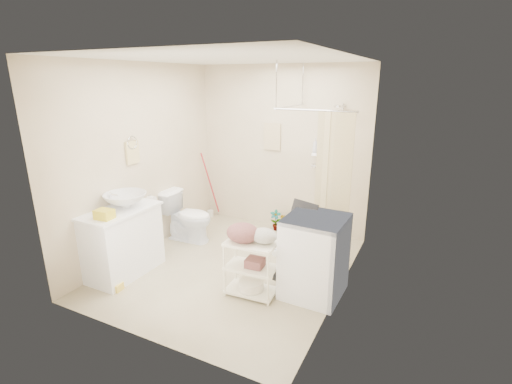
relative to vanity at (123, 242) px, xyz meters
The scene contains 23 objects.
floor 1.44m from the vanity, 32.15° to the left, with size 3.20×3.20×0.00m, color tan.
ceiling 2.57m from the vanity, 32.15° to the left, with size 2.80×3.20×0.04m, color silver.
wall_back 2.74m from the vanity, 63.52° to the left, with size 2.80×0.04×2.60m, color beige.
wall_front 1.69m from the vanity, 36.90° to the right, with size 2.80×0.04×2.60m, color beige.
wall_left 1.16m from the vanity, 108.22° to the left, with size 0.04×3.20×2.60m, color beige.
wall_right 2.80m from the vanity, 15.90° to the left, with size 0.04×3.20×2.60m, color beige.
vanity is the anchor object (origin of this frame).
sink 0.53m from the vanity, 85.22° to the left, with size 0.52×0.52×0.18m, color silver.
counter_basket 0.58m from the vanity, 73.44° to the right, with size 0.20×0.15×0.11m, color gold.
floor_basket 0.55m from the vanity, 61.92° to the right, with size 0.23×0.18×0.12m, color yellow.
toilet 1.20m from the vanity, 84.27° to the left, with size 0.43×0.75×0.76m, color white.
mop 2.19m from the vanity, 93.53° to the left, with size 0.11×0.11×1.17m, color #A91E28, non-canonical shape.
potted_plant_a 2.43m from the vanity, 61.05° to the left, with size 0.18×0.12×0.35m, color brown.
potted_plant_b 2.52m from the vanity, 58.05° to the left, with size 0.17×0.14×0.31m, color #995032.
hanging_towel 2.74m from the vanity, 66.37° to the left, with size 0.28×0.03×0.42m, color beige.
towel_ring 1.19m from the vanity, 112.58° to the left, with size 0.04×0.22×0.34m, color #DBC882, non-canonical shape.
tp_holder 0.86m from the vanity, 104.40° to the left, with size 0.08×0.12×0.14m, color white, non-canonical shape.
shower 2.76m from the vanity, 41.51° to the left, with size 1.10×1.10×2.10m, color white, non-canonical shape.
shampoo_bottle_a 3.01m from the vanity, 52.02° to the left, with size 0.08×0.08×0.21m, color silver.
shampoo_bottle_b 3.09m from the vanity, 49.88° to the left, with size 0.08×0.08×0.17m, color #3E4FA8.
washing_machine 2.38m from the vanity, 14.71° to the left, with size 0.64×0.66×0.94m, color white.
laundry_rack 1.69m from the vanity, ahead, with size 0.57×0.33×0.78m, color white, non-canonical shape.
ironing_board 2.15m from the vanity, 19.23° to the left, with size 0.30×0.09×1.06m, color black, non-canonical shape.
Camera 1 is at (2.22, -3.80, 2.38)m, focal length 26.00 mm.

